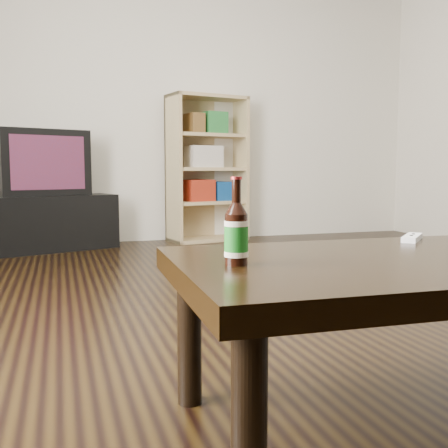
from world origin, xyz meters
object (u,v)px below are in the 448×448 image
object	(u,v)px
tv	(40,163)
remote	(412,238)
beer_bottle	(236,234)
tv_stand	(42,222)
coffee_table	(405,279)
bookshelf	(205,166)

from	to	relation	value
tv	remote	size ratio (longest dim) A/B	5.90
beer_bottle	tv	bearing A→B (deg)	98.78
tv_stand	remote	world-z (taller)	remote
tv_stand	coffee_table	distance (m)	3.64
beer_bottle	remote	xyz separation A→B (m)	(0.67, 0.24, -0.06)
tv	bookshelf	bearing A→B (deg)	-13.58
coffee_table	beer_bottle	distance (m)	0.47
tv_stand	bookshelf	xyz separation A→B (m)	(1.47, 0.15, 0.47)
tv_stand	coffee_table	size ratio (longest dim) A/B	0.95
tv_stand	remote	size ratio (longest dim) A/B	8.18
tv_stand	remote	bearing A→B (deg)	-88.86
remote	tv	bearing A→B (deg)	156.09
tv	beer_bottle	distance (m)	3.53
bookshelf	tv	bearing A→B (deg)	173.77
tv	coffee_table	size ratio (longest dim) A/B	0.68
bookshelf	coffee_table	bearing A→B (deg)	-109.32
bookshelf	beer_bottle	size ratio (longest dim) A/B	6.53
tv_stand	coffee_table	world-z (taller)	tv_stand
remote	beer_bottle	bearing A→B (deg)	-114.58
bookshelf	remote	xyz separation A→B (m)	(-0.26, -3.39, -0.25)
tv	beer_bottle	world-z (taller)	tv
tv	bookshelf	size ratio (longest dim) A/B	0.61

